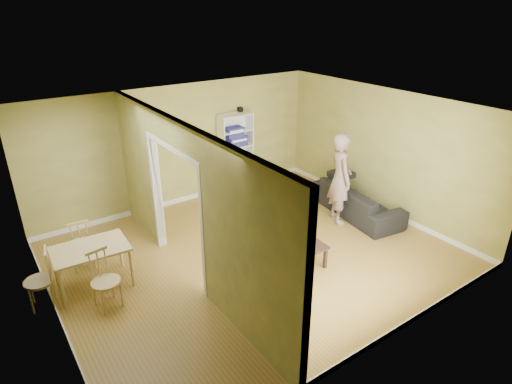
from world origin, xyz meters
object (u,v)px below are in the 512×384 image
Objects in this scene: chair_left at (39,280)px; chair_near at (105,280)px; coffee_table at (304,247)px; dining_table at (90,252)px; sofa at (358,196)px; person at (341,171)px; bookshelf at (235,153)px; chair_far at (80,243)px.

chair_near is (0.79, -0.56, -0.01)m from chair_left.
dining_table is at bearing 154.74° from coffee_table.
sofa is at bearing -6.75° from dining_table.
bookshelf is (-0.89, 2.51, -0.16)m from person.
chair_far is (-4.74, 1.24, -0.62)m from person.
sofa is 2.96m from bookshelf.
chair_left is (-3.86, 1.39, 0.11)m from coffee_table.
person is at bearing -70.40° from bookshelf.
person is 4.80m from dining_table.
chair_left reaches higher than dining_table.
chair_near is at bearing -88.56° from dining_table.
sofa is at bearing 20.82° from coffee_table.
dining_table is at bearing -153.53° from bookshelf.
bookshelf is 3.50m from coffee_table.
bookshelf is 2.99× the size of coffee_table.
person is at bearing 170.11° from chair_far.
bookshelf is at bearing 77.31° from coffee_table.
chair_left is at bearing 47.82° from chair_far.
bookshelf reaches higher than coffee_table.
coffee_table is 3.18m from chair_near.
sofa is 2.29× the size of chair_far.
person reaches higher than chair_near.
sofa is at bearing -60.65° from bookshelf.
chair_near reaches higher than dining_table.
chair_left is at bearing -174.86° from dining_table.
coffee_table is at bearing 140.72° from person.
coffee_table is 4.10m from chair_left.
chair_far is (-0.02, 1.27, 0.01)m from chair_near.
bookshelf is 4.30m from dining_table.
chair_near reaches higher than coffee_table.
sofa is 2.34m from coffee_table.
dining_table is (-5.27, 0.62, 0.21)m from sofa.
person is 2.32× the size of chair_far.
person is at bearing 27.59° from coffee_table.
dining_table is 1.20× the size of chair_left.
person reaches higher than dining_table.
chair_far is (-5.28, 1.27, 0.06)m from sofa.
bookshelf is 4.08m from chair_far.
person is 1.18× the size of bookshelf.
bookshelf reaches higher than sofa.
sofa is 5.43m from chair_far.
sofa is 2.31× the size of chair_left.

